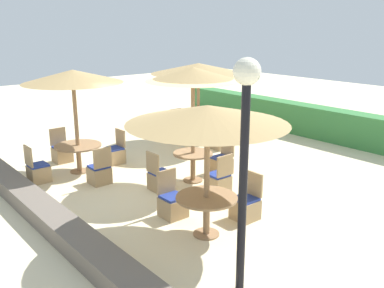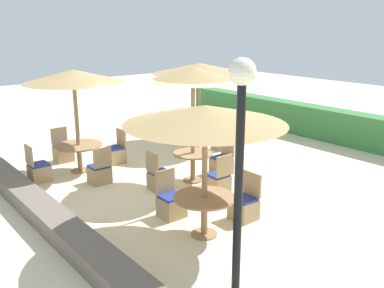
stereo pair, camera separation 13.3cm
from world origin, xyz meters
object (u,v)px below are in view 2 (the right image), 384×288
(round_table_front_left, at_px, (79,149))
(patio_chair_center_south, at_px, (160,179))
(patio_chair_center_east, at_px, (218,182))
(round_table_back_left, at_px, (200,124))
(parasol_front_right, at_px, (205,115))
(parasol_front_left, at_px, (73,77))
(patio_chair_front_right_west, at_px, (171,204))
(patio_chair_back_left_north, at_px, (223,129))
(round_table_front_right, at_px, (204,204))
(patio_chair_back_left_east, at_px, (222,141))
(patio_chair_front_left_east, at_px, (100,173))
(patio_chair_back_left_west, at_px, (181,129))
(patio_chair_front_left_west, at_px, (63,152))
(patio_chair_center_north, at_px, (222,164))
(round_table_center, at_px, (193,160))
(parasol_center, at_px, (193,75))
(parasol_back_left, at_px, (200,69))
(lamp_post, at_px, (240,132))
(patio_chair_front_left_north, at_px, (116,154))
(patio_chair_front_left_south, at_px, (39,171))
(patio_chair_front_right_north, at_px, (244,206))

(round_table_front_left, height_order, patio_chair_center_south, patio_chair_center_south)
(patio_chair_center_east, relative_size, round_table_back_left, 0.85)
(parasol_front_right, distance_m, parasol_front_left, 4.70)
(parasol_front_left, relative_size, patio_chair_center_south, 2.83)
(patio_chair_front_right_west, distance_m, patio_chair_back_left_north, 6.39)
(round_table_front_right, bearing_deg, patio_chair_back_left_east, 133.76)
(patio_chair_front_left_east, distance_m, patio_chair_back_left_west, 4.81)
(patio_chair_front_right_west, bearing_deg, patio_chair_front_left_west, -87.37)
(patio_chair_center_north, bearing_deg, patio_chair_back_left_east, -42.80)
(parasol_front_right, relative_size, patio_chair_front_left_west, 3.02)
(round_table_center, height_order, round_table_back_left, round_table_back_left)
(patio_chair_front_right_west, height_order, patio_chair_center_north, same)
(round_table_front_right, xyz_separation_m, patio_chair_back_left_east, (-3.85, 4.02, -0.34))
(parasol_center, bearing_deg, patio_chair_center_south, -92.12)
(round_table_front_right, xyz_separation_m, parasol_center, (-2.29, 1.60, 1.99))
(patio_chair_back_left_north, bearing_deg, round_table_front_left, 92.38)
(parasol_center, xyz_separation_m, parasol_back_left, (-2.59, 2.40, -0.21))
(lamp_post, distance_m, patio_chair_front_left_east, 5.57)
(patio_chair_front_left_north, bearing_deg, patio_chair_front_left_south, 91.88)
(patio_chair_front_right_west, relative_size, parasol_center, 0.34)
(lamp_post, bearing_deg, patio_chair_center_south, 160.48)
(round_table_front_right, relative_size, patio_chair_back_left_east, 1.19)
(lamp_post, distance_m, round_table_center, 4.84)
(patio_chair_front_right_west, relative_size, patio_chair_front_left_east, 1.00)
(parasol_front_right, bearing_deg, patio_chair_front_left_east, -176.31)
(patio_chair_front_right_west, distance_m, round_table_front_left, 3.70)
(patio_chair_front_right_west, bearing_deg, round_table_front_left, -86.41)
(patio_chair_front_right_west, xyz_separation_m, patio_chair_back_left_west, (-4.86, 4.00, 0.00))
(patio_chair_front_right_west, xyz_separation_m, round_table_back_left, (-3.87, 4.00, 0.33))
(lamp_post, height_order, parasol_front_right, lamp_post)
(lamp_post, distance_m, patio_chair_center_north, 5.41)
(patio_chair_center_south, relative_size, parasol_back_left, 0.31)
(round_table_center, height_order, patio_chair_back_left_north, patio_chair_back_left_north)
(parasol_front_left, bearing_deg, patio_chair_front_right_north, 15.21)
(round_table_front_right, height_order, patio_chair_center_north, patio_chair_center_north)
(parasol_back_left, bearing_deg, patio_chair_back_left_north, 91.90)
(lamp_post, distance_m, parasol_back_left, 7.98)
(patio_chair_center_north, bearing_deg, patio_chair_front_left_east, 63.68)
(patio_chair_front_left_south, distance_m, patio_chair_front_left_east, 1.52)
(lamp_post, distance_m, patio_chair_front_right_west, 3.39)
(parasol_back_left, bearing_deg, patio_chair_front_left_west, -102.25)
(parasol_front_right, xyz_separation_m, patio_chair_back_left_north, (-4.91, 5.06, -1.97))
(patio_chair_back_left_west, height_order, patio_chair_back_left_east, same)
(parasol_front_right, relative_size, parasol_center, 1.02)
(patio_chair_front_right_west, relative_size, patio_chair_center_south, 1.00)
(patio_chair_front_left_north, distance_m, parasol_center, 3.45)
(parasol_front_right, relative_size, patio_chair_front_left_east, 3.02)
(round_table_front_left, height_order, patio_chair_front_left_north, patio_chair_front_left_north)
(patio_chair_center_south, relative_size, round_table_back_left, 0.85)
(patio_chair_front_right_north, bearing_deg, parasol_center, -13.79)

